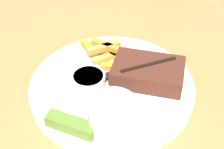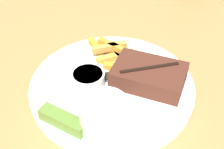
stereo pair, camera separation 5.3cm
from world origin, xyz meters
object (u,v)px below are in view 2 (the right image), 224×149
Objects in this scene: dinner_plate at (112,87)px; dipping_sauce_cup at (88,79)px; steak_portion at (149,75)px; fork_utensil at (94,59)px; coleslaw_cup at (104,114)px; knife_utensil at (127,73)px; pickle_spear at (63,120)px.

dipping_sauce_cup is at bearing -127.14° from dinner_plate.
fork_utensil is (-0.11, -0.03, -0.01)m from steak_portion.
coleslaw_cup reaches higher than fork_utensil.
dipping_sauce_cup is (-0.07, -0.08, -0.00)m from steak_portion.
steak_portion is 2.50× the size of dipping_sauce_cup.
dipping_sauce_cup is (-0.02, -0.03, 0.02)m from dinner_plate.
steak_portion is at bearing 97.91° from coleslaw_cup.
fork_utensil is 0.86× the size of knife_utensil.
knife_utensil reaches higher than dinner_plate.
dinner_plate is 0.05m from dipping_sauce_cup.
knife_utensil is at bearing 27.71° from fork_utensil.
dipping_sauce_cup reaches higher than fork_utensil.
coleslaw_cup is 1.30× the size of dipping_sauce_cup.
pickle_spear is at bearing -65.26° from dipping_sauce_cup.
knife_utensil is at bearing 94.66° from pickle_spear.
steak_portion reaches higher than dinner_plate.
fork_utensil reaches higher than dinner_plate.
fork_utensil is at bearing 130.93° from dipping_sauce_cup.
knife_utensil is at bearing 68.83° from dipping_sauce_cup.
fork_utensil is at bearing 143.64° from coleslaw_cup.
dinner_plate is 2.18× the size of fork_utensil.
coleslaw_cup is 0.10m from dipping_sauce_cup.
coleslaw_cup reaches higher than dipping_sauce_cup.
pickle_spear is at bearing -147.49° from knife_utensil.
coleslaw_cup reaches higher than knife_utensil.
pickle_spear is at bearing -41.46° from fork_utensil.
dipping_sauce_cup is 0.07m from knife_utensil.
dinner_plate is 2.00× the size of steak_portion.
knife_utensil is (-0.01, 0.15, -0.01)m from pickle_spear.
dinner_plate is at bearing 128.46° from coleslaw_cup.
pickle_spear is 0.16m from fork_utensil.
pickle_spear is 0.53× the size of knife_utensil.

